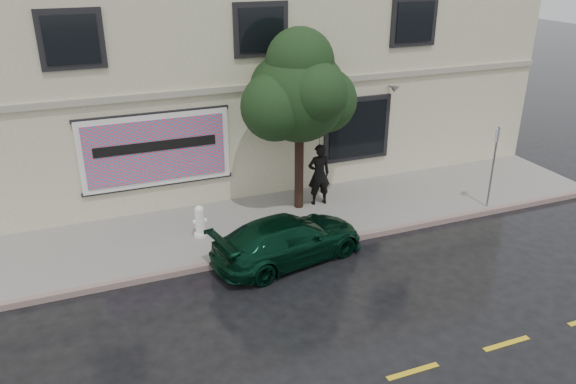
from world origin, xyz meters
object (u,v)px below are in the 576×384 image
object	(u,v)px
street_tree	(300,96)
car	(289,239)
fire_hydrant	(200,221)
pedestrian	(319,174)

from	to	relation	value
street_tree	car	bearing A→B (deg)	-117.62
car	fire_hydrant	xyz separation A→B (m)	(-1.85, 1.80, 0.00)
car	fire_hydrant	size ratio (longest dim) A/B	4.46
pedestrian	street_tree	xyz separation A→B (m)	(-0.64, 0.01, 2.44)
pedestrian	fire_hydrant	distance (m)	3.93
street_tree	fire_hydrant	size ratio (longest dim) A/B	5.26
car	fire_hydrant	bearing A→B (deg)	33.81
pedestrian	fire_hydrant	size ratio (longest dim) A/B	2.11
pedestrian	street_tree	bearing A→B (deg)	3.88
fire_hydrant	pedestrian	bearing A→B (deg)	13.30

